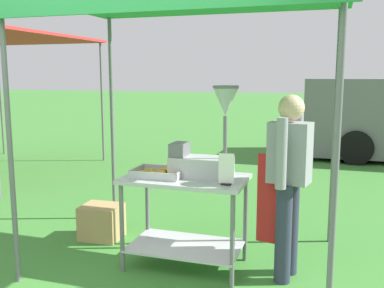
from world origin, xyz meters
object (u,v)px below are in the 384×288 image
at_px(supply_crate, 102,222).
at_px(donut_cart, 185,203).
at_px(donut_tray, 159,173).
at_px(stall_canopy, 189,6).
at_px(menu_sign, 226,171).
at_px(vendor, 288,177).
at_px(donut_fryer, 206,147).

bearing_deg(supply_crate, donut_cart, -19.54).
bearing_deg(donut_tray, stall_canopy, 29.77).
distance_m(donut_tray, menu_sign, 0.68).
relative_size(stall_canopy, donut_tray, 6.04).
distance_m(donut_cart, vendor, 0.96).
relative_size(stall_canopy, donut_cart, 2.48).
height_order(donut_cart, donut_tray, donut_tray).
xyz_separation_m(stall_canopy, donut_tray, (-0.24, -0.14, -1.49)).
height_order(vendor, supply_crate, vendor).
distance_m(donut_cart, donut_fryer, 0.56).
distance_m(donut_fryer, supply_crate, 1.62).
height_order(menu_sign, vendor, vendor).
distance_m(vendor, supply_crate, 2.16).
bearing_deg(donut_cart, vendor, 2.77).
bearing_deg(donut_fryer, donut_cart, -159.08).
xyz_separation_m(donut_fryer, menu_sign, (0.24, -0.24, -0.16)).
bearing_deg(menu_sign, donut_cart, 157.52).
height_order(donut_tray, menu_sign, menu_sign).
bearing_deg(donut_tray, supply_crate, 153.38).
distance_m(donut_tray, vendor, 1.16).
distance_m(donut_cart, donut_tray, 0.37).
bearing_deg(donut_fryer, stall_canopy, 169.92).
height_order(donut_tray, vendor, vendor).
distance_m(menu_sign, supply_crate, 1.80).
relative_size(donut_cart, menu_sign, 4.12).
bearing_deg(supply_crate, donut_fryer, -14.15).
xyz_separation_m(stall_canopy, menu_sign, (0.42, -0.27, -1.40)).
relative_size(stall_canopy, supply_crate, 6.34).
xyz_separation_m(donut_cart, donut_tray, (-0.24, -0.04, 0.27)).
height_order(menu_sign, supply_crate, menu_sign).
bearing_deg(donut_fryer, menu_sign, -44.85).
bearing_deg(stall_canopy, vendor, -3.47).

